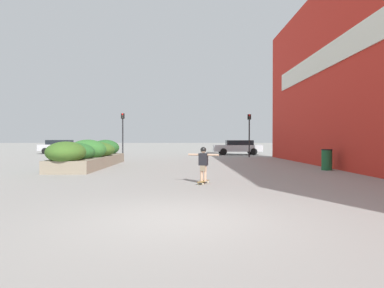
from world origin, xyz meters
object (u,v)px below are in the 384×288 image
car_center_left (61,146)px  skateboard (203,182)px  traffic_light_right (249,128)px  skateboarder (203,160)px  trash_bin (327,160)px  car_leftmost (335,146)px  car_center_right (238,147)px  traffic_light_left (123,127)px

car_center_left → skateboard: bearing=29.1°
car_center_left → traffic_light_right: (18.45, -6.85, 1.70)m
skateboarder → trash_bin: skateboarder is taller
car_leftmost → car_center_left: 28.57m
traffic_light_right → car_center_right: bearing=94.7°
skateboard → car_center_left: car_center_left is taller
skateboarder → traffic_light_right: (4.79, 17.66, 1.68)m
skateboard → skateboarder: size_ratio=0.69×
car_leftmost → traffic_light_left: traffic_light_left is taller
trash_bin → skateboard: bearing=-141.3°
traffic_light_left → traffic_light_right: size_ratio=1.02×
traffic_light_right → skateboarder: bearing=-105.2°
skateboard → skateboarder: bearing=118.9°
trash_bin → traffic_light_right: 12.93m
car_center_right → traffic_light_left: size_ratio=1.25×
skateboarder → car_center_left: bearing=140.9°
trash_bin → car_center_right: car_center_right is taller
car_center_left → traffic_light_left: traffic_light_left is taller
skateboard → car_center_left: 28.06m
skateboarder → car_leftmost: size_ratio=0.24×
car_leftmost → car_center_left: car_center_left is taller
skateboard → car_leftmost: bearing=79.9°
car_leftmost → traffic_light_left: (-20.93, -5.90, 1.76)m
traffic_light_left → trash_bin: bearing=-47.1°
trash_bin → traffic_light_left: 18.04m
skateboarder → traffic_light_right: size_ratio=0.31×
trash_bin → traffic_light_left: traffic_light_left is taller
skateboarder → traffic_light_left: bearing=130.2°
car_center_right → traffic_light_right: size_ratio=1.28×
skateboard → traffic_light_left: (-6.03, 18.08, 2.45)m
skateboard → car_center_right: bearing=100.3°
car_leftmost → traffic_light_right: size_ratio=1.31×
skateboarder → car_center_right: (4.45, 21.87, -0.02)m
skateboard → car_center_left: size_ratio=0.18×
trash_bin → skateboarder: bearing=-141.3°
traffic_light_left → traffic_light_right: 10.83m
traffic_light_left → traffic_light_right: (10.82, -0.42, -0.05)m
skateboard → traffic_light_left: traffic_light_left is taller
car_center_right → traffic_light_right: traffic_light_right is taller
skateboard → traffic_light_right: 18.45m
trash_bin → traffic_light_left: bearing=132.9°
skateboard → trash_bin: (6.19, 4.96, 0.44)m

